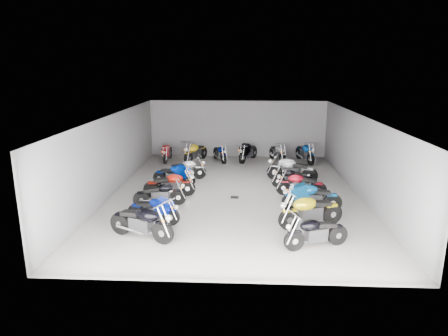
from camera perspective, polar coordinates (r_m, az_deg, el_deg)
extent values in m
plane|color=#A09E98|center=(16.47, 1.56, -3.66)|extent=(14.00, 14.00, 0.00)
cube|color=slate|center=(22.93, 1.96, 5.60)|extent=(10.00, 0.10, 3.20)
cube|color=slate|center=(16.89, -15.62, 1.90)|extent=(0.10, 14.00, 3.20)
cube|color=slate|center=(16.72, 19.01, 1.51)|extent=(0.10, 14.00, 3.20)
cube|color=black|center=(15.77, 1.64, 7.54)|extent=(10.00, 14.00, 0.04)
cube|color=black|center=(15.99, 1.52, -4.19)|extent=(0.32, 0.32, 0.01)
cylinder|color=black|center=(12.00, -8.73, -9.11)|extent=(0.70, 0.41, 0.70)
cylinder|color=black|center=(12.92, -14.53, -7.68)|extent=(0.70, 0.43, 0.70)
cube|color=#2D2D30|center=(12.40, -11.77, -7.91)|extent=(0.78, 0.58, 0.44)
ellipsoid|color=black|center=(12.14, -10.95, -6.61)|extent=(0.85, 0.70, 0.39)
cube|color=black|center=(12.50, -13.11, -6.31)|extent=(0.73, 0.55, 0.20)
cylinder|color=black|center=(13.31, -7.53, -6.91)|extent=(0.59, 0.27, 0.58)
cylinder|color=black|center=(13.92, -12.43, -6.18)|extent=(0.60, 0.29, 0.58)
cube|color=#2D2D30|center=(13.57, -10.05, -6.19)|extent=(0.64, 0.42, 0.36)
ellipsoid|color=navy|center=(13.38, -9.35, -5.13)|extent=(0.69, 0.52, 0.33)
cube|color=black|center=(13.62, -11.18, -5.03)|extent=(0.60, 0.40, 0.17)
cylinder|color=black|center=(15.16, -6.57, -4.16)|extent=(0.61, 0.27, 0.60)
cylinder|color=black|center=(15.11, -11.75, -4.44)|extent=(0.62, 0.29, 0.60)
cube|color=#2D2D30|center=(15.09, -9.17, -3.96)|extent=(0.66, 0.43, 0.38)
ellipsoid|color=black|center=(15.01, -8.43, -2.83)|extent=(0.72, 0.53, 0.34)
cube|color=black|center=(15.00, -10.36, -3.07)|extent=(0.62, 0.40, 0.17)
cylinder|color=black|center=(16.15, -5.24, -2.89)|extent=(0.65, 0.23, 0.64)
cylinder|color=black|center=(16.20, -10.35, -3.02)|extent=(0.65, 0.25, 0.64)
cube|color=#2D2D30|center=(16.13, -7.81, -2.62)|extent=(0.68, 0.39, 0.40)
ellipsoid|color=#98160A|center=(16.04, -7.06, -1.52)|extent=(0.73, 0.50, 0.36)
cube|color=black|center=(16.07, -8.97, -1.70)|extent=(0.64, 0.37, 0.18)
cylinder|color=black|center=(17.29, -5.11, -1.77)|extent=(0.62, 0.28, 0.61)
cylinder|color=black|center=(17.87, -9.16, -1.36)|extent=(0.62, 0.30, 0.61)
cube|color=#2D2D30|center=(17.55, -7.18, -1.27)|extent=(0.67, 0.44, 0.38)
ellipsoid|color=#0328AA|center=(17.38, -6.59, -0.36)|extent=(0.72, 0.54, 0.34)
cube|color=black|center=(17.61, -8.09, -0.35)|extent=(0.63, 0.41, 0.17)
cylinder|color=black|center=(18.53, -3.51, -0.62)|extent=(0.63, 0.29, 0.62)
cylinder|color=black|center=(18.36, -7.83, -0.87)|extent=(0.64, 0.31, 0.62)
cube|color=#2D2D30|center=(18.41, -5.67, -0.45)|extent=(0.68, 0.45, 0.39)
ellipsoid|color=silver|center=(18.36, -5.03, 0.52)|extent=(0.74, 0.55, 0.35)
cube|color=black|center=(18.31, -6.65, 0.31)|extent=(0.64, 0.42, 0.18)
cylinder|color=black|center=(11.63, 10.00, -10.18)|extent=(0.62, 0.32, 0.61)
cylinder|color=black|center=(12.28, 15.87, -9.17)|extent=(0.63, 0.34, 0.61)
cube|color=#2D2D30|center=(11.90, 13.04, -9.25)|extent=(0.68, 0.48, 0.38)
ellipsoid|color=black|center=(11.69, 12.22, -8.03)|extent=(0.74, 0.58, 0.34)
cube|color=black|center=(11.95, 14.41, -7.85)|extent=(0.64, 0.45, 0.17)
cylinder|color=black|center=(12.98, 9.25, -7.27)|extent=(0.70, 0.38, 0.70)
cylinder|color=black|center=(13.76, 15.15, -6.34)|extent=(0.71, 0.40, 0.70)
cube|color=#2D2D30|center=(13.31, 12.31, -6.36)|extent=(0.78, 0.56, 0.44)
ellipsoid|color=#BAA80F|center=(13.08, 11.48, -5.07)|extent=(0.85, 0.68, 0.39)
cube|color=black|center=(13.39, 13.68, -4.93)|extent=(0.73, 0.53, 0.20)
cylinder|color=black|center=(14.61, 9.51, -4.86)|extent=(0.67, 0.16, 0.66)
cylinder|color=black|center=(14.93, 15.24, -4.77)|extent=(0.67, 0.18, 0.66)
cube|color=#2D2D30|center=(14.72, 12.43, -4.44)|extent=(0.69, 0.34, 0.41)
ellipsoid|color=#0A4B82|center=(14.57, 11.62, -3.21)|extent=(0.72, 0.44, 0.37)
cube|color=black|center=(14.70, 13.76, -3.35)|extent=(0.64, 0.32, 0.19)
cylinder|color=black|center=(16.37, 8.50, -2.79)|extent=(0.63, 0.24, 0.62)
cylinder|color=black|center=(16.33, 13.42, -3.07)|extent=(0.63, 0.25, 0.62)
cube|color=#2D2D30|center=(16.31, 10.97, -2.61)|extent=(0.67, 0.40, 0.39)
ellipsoid|color=maroon|center=(16.23, 10.28, -1.52)|extent=(0.72, 0.50, 0.35)
cube|color=black|center=(16.23, 12.11, -1.75)|extent=(0.63, 0.37, 0.18)
cylinder|color=black|center=(17.33, 7.74, -1.86)|extent=(0.59, 0.22, 0.58)
cylinder|color=black|center=(17.26, 12.07, -2.12)|extent=(0.59, 0.24, 0.58)
cube|color=#2D2D30|center=(17.26, 9.91, -1.70)|extent=(0.63, 0.38, 0.36)
ellipsoid|color=black|center=(17.20, 9.29, -0.73)|extent=(0.67, 0.47, 0.33)
cube|color=black|center=(17.18, 10.91, -0.95)|extent=(0.59, 0.35, 0.16)
cylinder|color=black|center=(18.48, 7.24, -0.61)|extent=(0.72, 0.36, 0.71)
cylinder|color=black|center=(18.18, 12.15, -1.07)|extent=(0.73, 0.38, 0.71)
cube|color=#2D2D30|center=(18.28, 9.69, -0.51)|extent=(0.79, 0.54, 0.44)
ellipsoid|color=#A8A8AC|center=(18.24, 8.99, 0.64)|extent=(0.85, 0.66, 0.40)
cube|color=black|center=(18.14, 10.83, 0.34)|extent=(0.74, 0.51, 0.20)
cylinder|color=black|center=(21.55, -8.40, 1.36)|extent=(0.12, 0.60, 0.60)
cylinder|color=black|center=(22.85, -7.75, 2.13)|extent=(0.14, 0.60, 0.60)
cube|color=#2D2D30|center=(22.18, -8.07, 2.00)|extent=(0.28, 0.61, 0.38)
ellipsoid|color=#AD161E|center=(21.92, -8.20, 2.65)|extent=(0.38, 0.64, 0.34)
cube|color=black|center=(22.41, -7.96, 2.82)|extent=(0.26, 0.57, 0.17)
cylinder|color=black|center=(21.23, -5.11, 1.39)|extent=(0.41, 0.69, 0.69)
cylinder|color=black|center=(22.55, -3.04, 2.20)|extent=(0.43, 0.70, 0.69)
cube|color=#2D2D30|center=(21.86, -4.05, 2.08)|extent=(0.58, 0.77, 0.43)
ellipsoid|color=yellow|center=(21.59, -4.39, 2.86)|extent=(0.69, 0.85, 0.39)
cube|color=black|center=(22.09, -3.61, 3.02)|extent=(0.54, 0.72, 0.20)
cylinder|color=black|center=(21.27, -0.03, 1.34)|extent=(0.33, 0.60, 0.60)
cylinder|color=black|center=(22.52, -1.15, 2.08)|extent=(0.35, 0.61, 0.60)
cube|color=#2D2D30|center=(21.87, -0.60, 1.96)|extent=(0.49, 0.67, 0.37)
ellipsoid|color=navy|center=(21.62, -0.43, 2.62)|extent=(0.58, 0.73, 0.34)
cube|color=black|center=(22.10, -0.85, 2.78)|extent=(0.45, 0.63, 0.17)
cylinder|color=black|center=(21.35, 2.64, 1.48)|extent=(0.40, 0.66, 0.67)
cylinder|color=black|center=(22.70, 4.23, 2.23)|extent=(0.42, 0.67, 0.67)
cube|color=#2D2D30|center=(22.00, 3.46, 2.13)|extent=(0.56, 0.74, 0.42)
ellipsoid|color=black|center=(21.73, 3.23, 2.87)|extent=(0.67, 0.82, 0.37)
cube|color=black|center=(22.24, 3.82, 3.02)|extent=(0.53, 0.70, 0.19)
cylinder|color=black|center=(21.38, 8.36, 1.33)|extent=(0.31, 0.66, 0.65)
cylinder|color=black|center=(22.70, 6.96, 2.14)|extent=(0.33, 0.66, 0.65)
cube|color=#2D2D30|center=(22.02, 7.65, 2.00)|extent=(0.48, 0.72, 0.40)
ellipsoid|color=#9C9CA2|center=(21.75, 7.89, 2.71)|extent=(0.59, 0.78, 0.36)
cube|color=black|center=(22.25, 7.36, 2.89)|extent=(0.45, 0.67, 0.18)
cylinder|color=black|center=(21.47, 12.29, 1.26)|extent=(0.31, 0.70, 0.69)
cylinder|color=black|center=(22.86, 10.69, 2.13)|extent=(0.33, 0.71, 0.69)
cube|color=#2D2D30|center=(22.14, 11.48, 1.98)|extent=(0.49, 0.76, 0.43)
ellipsoid|color=navy|center=(21.86, 11.77, 2.73)|extent=(0.60, 0.82, 0.39)
cube|color=black|center=(22.39, 11.17, 2.92)|extent=(0.46, 0.71, 0.20)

